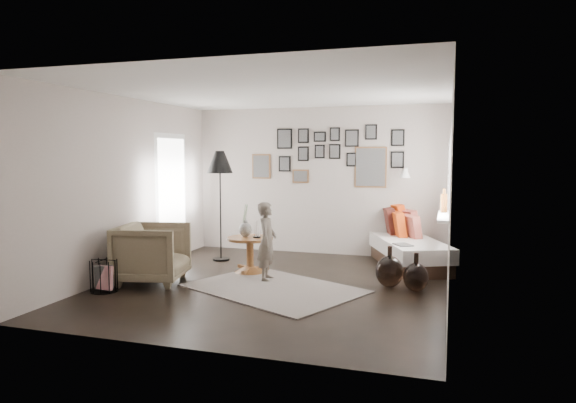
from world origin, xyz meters
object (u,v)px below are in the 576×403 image
(pedestal_table, at_px, (250,256))
(daybed, at_px, (409,247))
(magazine_basket, at_px, (104,276))
(vase, at_px, (245,227))
(demijohn_large, at_px, (389,271))
(demijohn_small, at_px, (416,277))
(child, at_px, (267,241))
(floor_lamp, at_px, (220,166))
(armchair, at_px, (152,253))

(pedestal_table, height_order, daybed, daybed)
(magazine_basket, bearing_deg, pedestal_table, 47.58)
(vase, distance_m, demijohn_large, 2.24)
(pedestal_table, bearing_deg, magazine_basket, -132.42)
(daybed, relative_size, demijohn_small, 4.06)
(daybed, xyz_separation_m, magazine_basket, (-3.66, -2.81, -0.09))
(child, bearing_deg, vase, 42.62)
(floor_lamp, height_order, demijohn_small, floor_lamp)
(vase, bearing_deg, pedestal_table, -14.04)
(daybed, bearing_deg, armchair, -169.59)
(child, bearing_deg, floor_lamp, 39.49)
(floor_lamp, bearing_deg, magazine_basket, -105.19)
(pedestal_table, bearing_deg, demijohn_large, -6.50)
(daybed, bearing_deg, demijohn_small, -106.18)
(floor_lamp, xyz_separation_m, demijohn_large, (2.90, -0.95, -1.36))
(floor_lamp, relative_size, child, 1.65)
(pedestal_table, distance_m, armchair, 1.44)
(demijohn_small, bearing_deg, demijohn_large, 161.08)
(magazine_basket, relative_size, child, 0.37)
(floor_lamp, height_order, demijohn_large, floor_lamp)
(pedestal_table, relative_size, child, 0.62)
(floor_lamp, bearing_deg, demijohn_small, -18.19)
(floor_lamp, distance_m, child, 1.91)
(pedestal_table, height_order, armchair, armchair)
(pedestal_table, height_order, floor_lamp, floor_lamp)
(armchair, relative_size, floor_lamp, 0.49)
(magazine_basket, bearing_deg, armchair, 60.34)
(pedestal_table, xyz_separation_m, child, (0.40, -0.36, 0.30))
(vase, distance_m, armchair, 1.41)
(demijohn_large, distance_m, child, 1.73)
(demijohn_large, bearing_deg, daybed, 84.14)
(magazine_basket, xyz_separation_m, demijohn_large, (3.51, 1.31, 0.01))
(vase, height_order, daybed, vase)
(daybed, height_order, child, child)
(daybed, bearing_deg, child, -161.93)
(floor_lamp, relative_size, demijohn_small, 3.62)
(vase, relative_size, child, 0.44)
(vase, height_order, floor_lamp, floor_lamp)
(armchair, xyz_separation_m, demijohn_small, (3.51, 0.59, -0.22))
(armchair, relative_size, child, 0.81)
(vase, distance_m, daybed, 2.66)
(demijohn_large, height_order, demijohn_small, demijohn_large)
(vase, bearing_deg, demijohn_large, -6.79)
(pedestal_table, distance_m, floor_lamp, 1.71)
(child, bearing_deg, armchair, 102.75)
(daybed, xyz_separation_m, armchair, (-3.32, -2.20, 0.12))
(magazine_basket, relative_size, demijohn_small, 0.82)
(armchair, height_order, magazine_basket, armchair)
(pedestal_table, bearing_deg, armchair, -138.58)
(pedestal_table, height_order, demijohn_large, demijohn_large)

